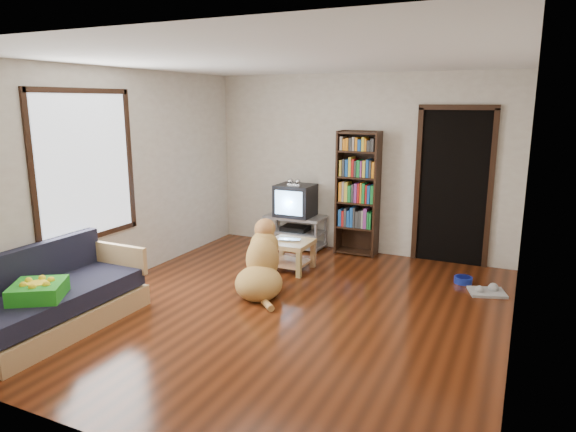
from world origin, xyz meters
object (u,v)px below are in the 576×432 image
at_px(grey_rag, 487,292).
at_px(coffee_table, 290,250).
at_px(laptop, 289,241).
at_px(dog_bowl, 463,280).
at_px(tv_stand, 295,230).
at_px(dog, 261,266).
at_px(green_cushion, 38,291).
at_px(sofa, 54,302).
at_px(bookshelf, 358,187).
at_px(crt_tv, 296,200).

relative_size(grey_rag, coffee_table, 0.73).
xyz_separation_m(laptop, dog_bowl, (2.17, 0.48, -0.37)).
distance_m(grey_rag, tv_stand, 2.98).
height_order(dog_bowl, dog, dog).
bearing_deg(green_cushion, sofa, 82.45).
height_order(laptop, sofa, sofa).
distance_m(bookshelf, sofa, 4.26).
bearing_deg(bookshelf, tv_stand, -174.37).
distance_m(green_cushion, dog_bowl, 4.77).
height_order(sofa, coffee_table, sofa).
relative_size(laptop, sofa, 0.16).
distance_m(tv_stand, crt_tv, 0.47).
bearing_deg(crt_tv, sofa, -104.93).
distance_m(green_cushion, bookshelf, 4.40).
bearing_deg(crt_tv, dog_bowl, -13.06).
relative_size(laptop, bookshelf, 0.16).
xyz_separation_m(tv_stand, crt_tv, (0.00, 0.02, 0.47)).
distance_m(laptop, tv_stand, 1.12).
relative_size(grey_rag, crt_tv, 0.69).
relative_size(dog_bowl, bookshelf, 0.12).
xyz_separation_m(tv_stand, bookshelf, (0.95, 0.09, 0.73)).
relative_size(laptop, dog_bowl, 1.32).
distance_m(green_cushion, dog, 2.36).
xyz_separation_m(grey_rag, crt_tv, (-2.85, 0.84, 0.73)).
bearing_deg(sofa, green_cushion, -64.50).
bearing_deg(green_cushion, bookshelf, 32.63).
distance_m(coffee_table, dog, 0.90).
relative_size(green_cushion, coffee_table, 0.81).
xyz_separation_m(green_cushion, laptop, (1.23, 2.84, -0.08)).
distance_m(dog_bowl, coffee_table, 2.23).
height_order(green_cushion, sofa, sofa).
relative_size(sofa, coffee_table, 3.27).
bearing_deg(green_cushion, laptop, 33.50).
relative_size(dog_bowl, coffee_table, 0.40).
bearing_deg(dog_bowl, crt_tv, 166.94).
bearing_deg(grey_rag, bookshelf, 154.33).
bearing_deg(grey_rag, green_cushion, -140.30).
bearing_deg(tv_stand, coffee_table, -69.37).
bearing_deg(dog_bowl, coffee_table, -168.31).
bearing_deg(sofa, grey_rag, 36.33).
xyz_separation_m(laptop, bookshelf, (0.57, 1.14, 0.59)).
bearing_deg(bookshelf, grey_rag, -25.67).
height_order(sofa, dog, dog).
distance_m(green_cushion, tv_stand, 3.99).
height_order(laptop, coffee_table, laptop).
distance_m(crt_tv, bookshelf, 0.99).
height_order(green_cushion, dog_bowl, green_cushion).
xyz_separation_m(tv_stand, sofa, (-0.97, -3.63, -0.01)).
relative_size(tv_stand, crt_tv, 1.55).
height_order(dog_bowl, sofa, sofa).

